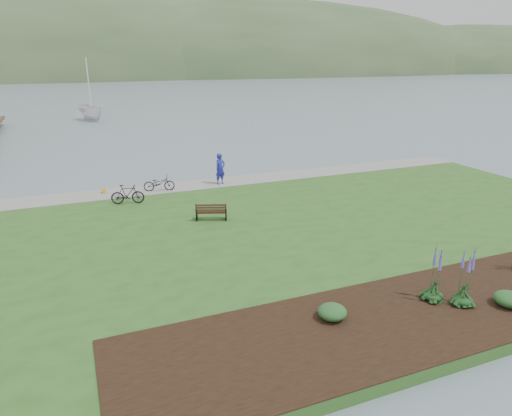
{
  "coord_description": "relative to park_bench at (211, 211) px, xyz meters",
  "views": [
    {
      "loc": [
        -8.89,
        -19.21,
        7.85
      ],
      "look_at": [
        -1.48,
        -1.04,
        1.3
      ],
      "focal_mm": 32.0,
      "sensor_mm": 36.0,
      "label": 1
    }
  ],
  "objects": [
    {
      "name": "ground",
      "position": [
        3.13,
        -0.54,
        -0.84
      ],
      "size": [
        600.0,
        600.0,
        0.0
      ],
      "primitive_type": "plane",
      "color": "slate",
      "rests_on": "ground"
    },
    {
      "name": "lawn",
      "position": [
        3.13,
        -2.54,
        -0.64
      ],
      "size": [
        34.0,
        20.0,
        0.4
      ],
      "primitive_type": "cube",
      "color": "#28541D",
      "rests_on": "ground"
    },
    {
      "name": "shoreline_path",
      "position": [
        3.13,
        6.36,
        -0.43
      ],
      "size": [
        34.0,
        2.2,
        0.03
      ],
      "primitive_type": "cube",
      "color": "gray",
      "rests_on": "lawn"
    },
    {
      "name": "garden_bed",
      "position": [
        6.13,
        -10.34,
        -0.42
      ],
      "size": [
        24.0,
        4.4,
        0.04
      ],
      "primitive_type": "cube",
      "color": "black",
      "rests_on": "lawn"
    },
    {
      "name": "far_hillside",
      "position": [
        23.13,
        169.46,
        -0.84
      ],
      "size": [
        580.0,
        80.0,
        38.0
      ],
      "primitive_type": null,
      "color": "#38542F",
      "rests_on": "ground"
    },
    {
      "name": "park_bench",
      "position": [
        0.0,
        0.0,
        0.0
      ],
      "size": [
        1.55,
        1.05,
        0.89
      ],
      "rotation": [
        0.0,
        0.0,
        -0.35
      ],
      "color": "black",
      "rests_on": "lawn"
    },
    {
      "name": "person",
      "position": [
        2.4,
        5.98,
        0.68
      ],
      "size": [
        0.97,
        0.82,
        2.25
      ],
      "primitive_type": "imported",
      "rotation": [
        0.0,
        0.0,
        0.38
      ],
      "color": "#22279F",
      "rests_on": "lawn"
    },
    {
      "name": "bicycle_a",
      "position": [
        -1.35,
        5.94,
        0.02
      ],
      "size": [
        0.95,
        1.86,
        0.93
      ],
      "primitive_type": "imported",
      "rotation": [
        0.0,
        0.0,
        1.37
      ],
      "color": "black",
      "rests_on": "lawn"
    },
    {
      "name": "bicycle_b",
      "position": [
        -3.34,
        4.17,
        0.07
      ],
      "size": [
        0.88,
        1.79,
        1.04
      ],
      "primitive_type": "imported",
      "rotation": [
        0.0,
        0.0,
        1.34
      ],
      "color": "black",
      "rests_on": "lawn"
    },
    {
      "name": "sailboat",
      "position": [
        -2.91,
        42.62,
        -0.84
      ],
      "size": [
        12.19,
        12.29,
        24.62
      ],
      "primitive_type": "imported",
      "rotation": [
        0.0,
        0.0,
        0.38
      ],
      "color": "silver",
      "rests_on": "ground"
    },
    {
      "name": "pannier",
      "position": [
        -4.37,
        6.66,
        -0.3
      ],
      "size": [
        0.2,
        0.28,
        0.29
      ],
      "primitive_type": "cube",
      "rotation": [
        0.0,
        0.0,
        0.1
      ],
      "color": "gold",
      "rests_on": "lawn"
    },
    {
      "name": "echium_0",
      "position": [
        5.01,
        -10.5,
        0.35
      ],
      "size": [
        0.62,
        0.62,
        2.01
      ],
      "color": "#143716",
      "rests_on": "garden_bed"
    },
    {
      "name": "echium_4",
      "position": [
        4.36,
        -9.93,
        0.43
      ],
      "size": [
        0.62,
        0.62,
        2.19
      ],
      "color": "#143716",
      "rests_on": "garden_bed"
    },
    {
      "name": "shrub_0",
      "position": [
        0.8,
        -9.66,
        -0.19
      ],
      "size": [
        0.87,
        0.87,
        0.43
      ],
      "primitive_type": "ellipsoid",
      "color": "#1E4C21",
      "rests_on": "garden_bed"
    },
    {
      "name": "shrub_1",
      "position": [
        6.29,
        -11.09,
        -0.18
      ],
      "size": [
        0.89,
        0.89,
        0.44
      ],
      "primitive_type": "ellipsoid",
      "color": "#1E4C21",
      "rests_on": "garden_bed"
    }
  ]
}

